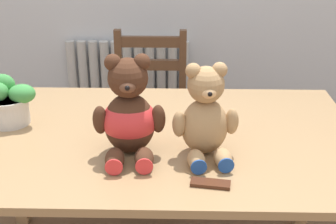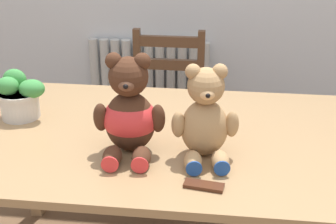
# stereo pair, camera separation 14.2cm
# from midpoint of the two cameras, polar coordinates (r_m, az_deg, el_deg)

# --- Properties ---
(radiator) EXTENTS (0.80, 0.10, 0.77)m
(radiator) POSITION_cam_midpoint_polar(r_m,az_deg,el_deg) (3.15, -6.08, 1.19)
(radiator) COLOR beige
(radiator) RESTS_ON ground_plane
(dining_table) EXTENTS (1.58, 0.97, 0.76)m
(dining_table) POSITION_cam_midpoint_polar(r_m,az_deg,el_deg) (1.85, -3.79, -5.14)
(dining_table) COLOR #9E7A51
(dining_table) RESTS_ON ground_plane
(wooden_chair_behind) EXTENTS (0.41, 0.40, 0.93)m
(wooden_chair_behind) POSITION_cam_midpoint_polar(r_m,az_deg,el_deg) (2.66, -3.73, -0.39)
(wooden_chair_behind) COLOR brown
(wooden_chair_behind) RESTS_ON ground_plane
(teddy_bear_left) EXTENTS (0.25, 0.27, 0.36)m
(teddy_bear_left) POSITION_cam_midpoint_polar(r_m,az_deg,el_deg) (1.63, -7.25, -0.46)
(teddy_bear_left) COLOR #472819
(teddy_bear_left) RESTS_ON dining_table
(teddy_bear_right) EXTENTS (0.24, 0.25, 0.33)m
(teddy_bear_right) POSITION_cam_midpoint_polar(r_m,az_deg,el_deg) (1.61, 2.08, -0.63)
(teddy_bear_right) COLOR tan
(teddy_bear_right) RESTS_ON dining_table
(potted_plant) EXTENTS (0.20, 0.17, 0.20)m
(potted_plant) POSITION_cam_midpoint_polar(r_m,az_deg,el_deg) (1.98, -20.80, 1.08)
(potted_plant) COLOR beige
(potted_plant) RESTS_ON dining_table
(chocolate_bar) EXTENTS (0.13, 0.06, 0.01)m
(chocolate_bar) POSITION_cam_midpoint_polar(r_m,az_deg,el_deg) (1.49, 2.47, -8.77)
(chocolate_bar) COLOR #472314
(chocolate_bar) RESTS_ON dining_table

